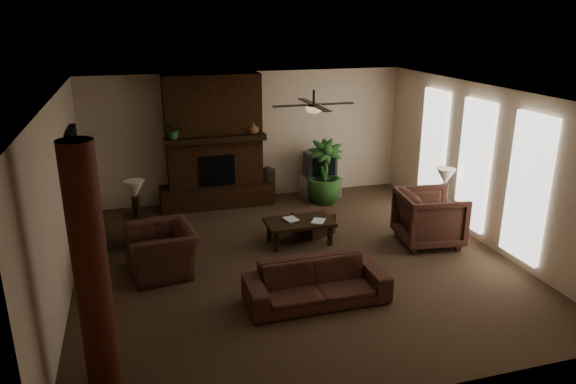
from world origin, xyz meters
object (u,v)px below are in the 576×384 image
object	(u,v)px
ottoman	(313,223)
side_table_left	(139,230)
log_column	(91,272)
floor_vase	(268,182)
coffee_table	(299,224)
lamp_left	(135,192)
sofa	(317,277)
armchair_left	(161,243)
floor_plant	(324,186)
lamp_right	(445,179)
tv_stand	(320,186)
armchair_right	(430,215)
side_table_right	(444,216)

from	to	relation	value
ottoman	side_table_left	distance (m)	3.19
log_column	floor_vase	distance (m)	6.52
coffee_table	lamp_left	xyz separation A→B (m)	(-2.78, 0.74, 0.63)
log_column	sofa	xyz separation A→B (m)	(2.86, 1.05, -1.00)
armchair_left	ottoman	size ratio (longest dim) A/B	1.90
floor_plant	side_table_left	size ratio (longest dim) A/B	2.51
coffee_table	lamp_left	bearing A→B (deg)	165.09
log_column	lamp_right	xyz separation A→B (m)	(6.10, 3.00, -0.40)
coffee_table	side_table_left	distance (m)	2.87
lamp_right	coffee_table	bearing A→B (deg)	177.78
log_column	tv_stand	distance (m)	7.16
floor_plant	side_table_left	xyz separation A→B (m)	(-3.95, -1.22, -0.11)
log_column	armchair_right	world-z (taller)	log_column
side_table_left	lamp_right	world-z (taller)	lamp_right
floor_plant	lamp_left	distance (m)	4.19
sofa	side_table_right	world-z (taller)	sofa
lamp_right	log_column	bearing A→B (deg)	-153.80
ottoman	side_table_right	distance (m)	2.51
ottoman	coffee_table	bearing A→B (deg)	-135.96
log_column	tv_stand	world-z (taller)	log_column
floor_vase	lamp_left	distance (m)	3.34
ottoman	tv_stand	distance (m)	2.13
armchair_left	armchair_right	xyz separation A→B (m)	(4.68, -0.20, 0.04)
floor_vase	side_table_right	bearing A→B (deg)	-42.78
coffee_table	sofa	bearing A→B (deg)	-100.66
ottoman	floor_plant	world-z (taller)	floor_plant
log_column	side_table_right	xyz separation A→B (m)	(6.10, 2.94, -1.12)
log_column	lamp_left	world-z (taller)	log_column
floor_plant	side_table_right	distance (m)	2.70
coffee_table	lamp_right	distance (m)	2.92
armchair_left	log_column	bearing A→B (deg)	-25.50
sofa	armchair_right	distance (m)	2.97
side_table_left	floor_plant	bearing A→B (deg)	17.16
floor_vase	side_table_left	size ratio (longest dim) A/B	1.40
log_column	side_table_right	bearing A→B (deg)	25.76
armchair_right	side_table_left	size ratio (longest dim) A/B	1.95
tv_stand	floor_plant	world-z (taller)	floor_plant
floor_plant	side_table_right	bearing A→B (deg)	-51.69
log_column	sofa	bearing A→B (deg)	20.19
sofa	lamp_left	size ratio (longest dim) A/B	3.14
sofa	armchair_right	world-z (taller)	armchair_right
coffee_table	tv_stand	xyz separation A→B (m)	(1.24, 2.34, -0.12)
tv_stand	side_table_right	bearing A→B (deg)	-61.66
coffee_table	lamp_left	distance (m)	2.95
sofa	log_column	bearing A→B (deg)	-160.00
ottoman	lamp_left	world-z (taller)	lamp_left
side_table_left	lamp_right	distance (m)	5.73
armchair_left	lamp_right	bearing A→B (deg)	85.29
coffee_table	side_table_right	size ratio (longest dim) A/B	2.18
floor_plant	lamp_right	world-z (taller)	lamp_right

